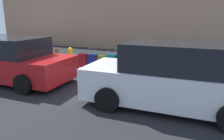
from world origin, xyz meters
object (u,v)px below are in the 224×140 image
Objects in this scene: suitcase_teal_3 at (112,62)px; fire_hydrant at (71,56)px; suitcase_silver_0 at (151,65)px; suitcase_navy_5 at (93,61)px; suitcase_red_1 at (137,66)px; parked_car_white_0 at (170,78)px; parking_meter at (180,54)px; suitcase_olive_4 at (103,62)px; suitcase_black_2 at (124,63)px; bollard_post at (57,56)px; suitcase_maroon_6 at (83,60)px; parked_car_red_1 at (13,61)px.

suitcase_teal_3 reaches higher than fire_hydrant.
suitcase_navy_5 reaches higher than suitcase_silver_0.
parked_car_white_0 is at bearing 123.47° from suitcase_red_1.
suitcase_silver_0 is at bearing 11.85° from parking_meter.
suitcase_red_1 is 1.59m from suitcase_olive_4.
parked_car_white_0 is at bearing 113.99° from suitcase_silver_0.
suitcase_black_2 is 0.57× the size of parking_meter.
parking_meter reaches higher than bollard_post.
suitcase_red_1 is 3.05m from parked_car_white_0.
suitcase_teal_3 is at bearing -41.39° from parked_car_white_0.
suitcase_maroon_6 is (1.44, -0.06, -0.04)m from suitcase_teal_3.
suitcase_navy_5 is at bearing 3.67° from parking_meter.
fire_hydrant is 5.48m from parked_car_white_0.
suitcase_silver_0 is 5.22m from parked_car_red_1.
suitcase_silver_0 is at bearing -150.93° from parked_car_red_1.
suitcase_black_2 reaches higher than suitcase_maroon_6.
suitcase_silver_0 is 0.55m from suitcase_red_1.
fire_hydrant is at bearing 2.98° from parking_meter.
suitcase_teal_3 is 2.11m from fire_hydrant.
parked_car_white_0 is 5.68m from parked_car_red_1.
suitcase_silver_0 reaches higher than suitcase_olive_4.
suitcase_red_1 is 0.67× the size of suitcase_teal_3.
parking_meter is at bearing -176.46° from suitcase_olive_4.
suitcase_silver_0 is 1.19× the size of suitcase_olive_4.
suitcase_red_1 is 0.96× the size of suitcase_maroon_6.
parked_car_white_0 reaches higher than parked_car_red_1.
parked_car_white_0 is (-2.77, 2.44, 0.32)m from suitcase_teal_3.
suitcase_silver_0 is 0.60× the size of parking_meter.
suitcase_teal_3 reaches higher than suitcase_navy_5.
bollard_post is (0.65, 0.15, -0.05)m from fire_hydrant.
fire_hydrant is at bearing -166.91° from bollard_post.
parked_car_red_1 is (0.81, 2.50, 0.18)m from fire_hydrant.
suitcase_olive_4 is (0.48, -0.11, -0.05)m from suitcase_teal_3.
bollard_post is at bearing -23.10° from parked_car_white_0.
parking_meter is at bearing -173.43° from suitcase_teal_3.
fire_hydrant is (3.75, 0.03, 0.09)m from suitcase_silver_0.
parking_meter is at bearing -177.02° from fire_hydrant.
suitcase_silver_0 is 0.17× the size of parked_car_red_1.
suitcase_maroon_6 is at bearing 0.39° from suitcase_black_2.
suitcase_silver_0 is at bearing -66.01° from parked_car_white_0.
bollard_post is 0.17× the size of parked_car_red_1.
suitcase_teal_3 reaches higher than suitcase_red_1.
bollard_post is at bearing 1.86° from suitcase_teal_3.
parked_car_red_1 is (4.02, 2.52, 0.33)m from suitcase_red_1.
suitcase_olive_4 is 3.54m from parked_car_red_1.
suitcase_olive_4 is 0.48m from suitcase_navy_5.
fire_hydrant is at bearing 0.19° from suitcase_black_2.
suitcase_teal_3 is 1.47× the size of suitcase_olive_4.
parking_meter is at bearing -176.48° from suitcase_maroon_6.
bollard_post is at bearing 13.09° from fire_hydrant.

